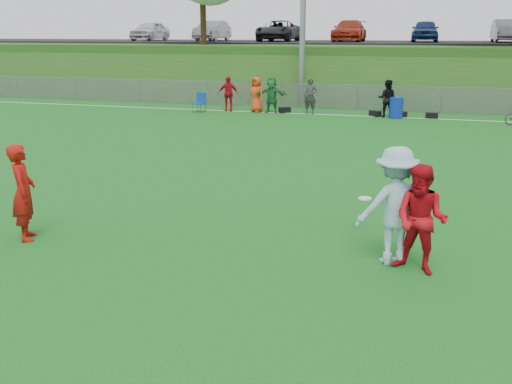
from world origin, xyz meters
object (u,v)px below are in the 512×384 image
(player_red_center, at_px, (421,220))
(recycling_bin, at_px, (396,108))
(player_blue, at_px, (395,206))
(frisbee, at_px, (365,198))
(player_red_left, at_px, (23,192))

(player_red_center, distance_m, recycling_bin, 17.55)
(player_blue, bearing_deg, frisbee, -91.44)
(frisbee, bearing_deg, recycling_bin, 90.43)
(recycling_bin, bearing_deg, player_red_center, -86.19)
(player_red_center, height_order, player_blue, player_blue)
(recycling_bin, bearing_deg, player_red_left, -108.48)
(player_red_left, bearing_deg, recycling_bin, -50.11)
(player_red_center, height_order, recycling_bin, player_red_center)
(player_red_center, bearing_deg, player_red_left, -157.28)
(player_red_left, xyz_separation_m, player_blue, (6.73, 0.73, 0.09))
(player_red_left, distance_m, player_blue, 6.77)
(recycling_bin, bearing_deg, frisbee, -89.57)
(frisbee, bearing_deg, player_red_center, -59.05)
(player_red_left, relative_size, frisbee, 7.10)
(player_red_center, xyz_separation_m, recycling_bin, (-1.17, 17.51, -0.43))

